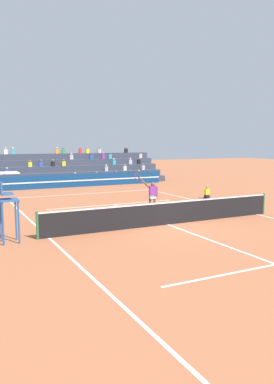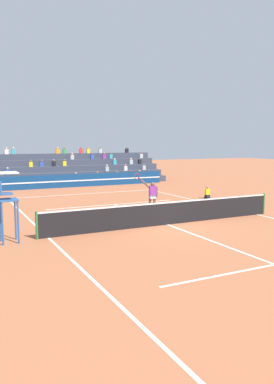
% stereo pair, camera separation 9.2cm
% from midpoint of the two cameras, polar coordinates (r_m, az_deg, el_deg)
% --- Properties ---
extents(ground_plane, '(120.00, 120.00, 0.00)m').
position_cam_midpoint_polar(ground_plane, '(17.40, 4.81, -4.97)').
color(ground_plane, '#AD603D').
extents(court_lines, '(11.10, 23.90, 0.01)m').
position_cam_midpoint_polar(court_lines, '(17.40, 4.81, -4.96)').
color(court_lines, white).
rests_on(court_lines, ground).
extents(tennis_net, '(12.00, 0.10, 1.10)m').
position_cam_midpoint_polar(tennis_net, '(17.29, 4.83, -3.21)').
color(tennis_net, '#2D6B38').
rests_on(tennis_net, ground).
extents(sponsor_banner_wall, '(18.00, 0.26, 1.10)m').
position_cam_midpoint_polar(sponsor_banner_wall, '(32.38, -10.51, 1.67)').
color(sponsor_banner_wall, navy).
rests_on(sponsor_banner_wall, ground).
extents(bleacher_stand, '(20.51, 4.75, 3.38)m').
position_cam_midpoint_polar(bleacher_stand, '(36.00, -12.20, 2.94)').
color(bleacher_stand, '#383D4C').
rests_on(bleacher_stand, ground).
extents(umpire_chair, '(0.76, 0.84, 2.67)m').
position_cam_midpoint_polar(umpire_chair, '(14.76, -19.05, -0.81)').
color(umpire_chair, '#285699').
rests_on(umpire_chair, ground).
extents(ball_kid_courtside, '(0.30, 0.36, 0.84)m').
position_cam_midpoint_polar(ball_kid_courtside, '(25.83, 10.77, -0.26)').
color(ball_kid_courtside, black).
rests_on(ball_kid_courtside, ground).
extents(tennis_player, '(1.36, 0.38, 2.27)m').
position_cam_midpoint_polar(tennis_player, '(19.68, 2.43, -0.61)').
color(tennis_player, brown).
rests_on(tennis_player, ground).
extents(tennis_ball, '(0.07, 0.07, 0.07)m').
position_cam_midpoint_polar(tennis_ball, '(22.40, -2.91, -2.08)').
color(tennis_ball, '#C6DB33').
rests_on(tennis_ball, ground).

